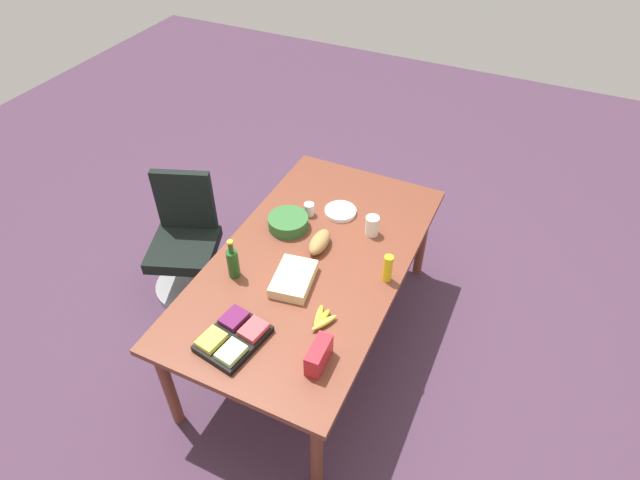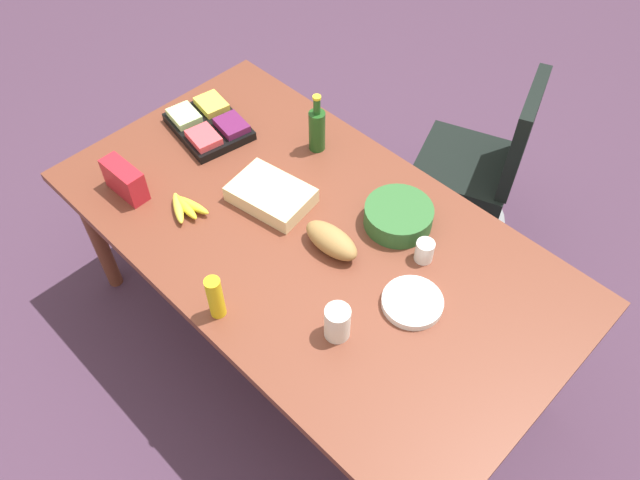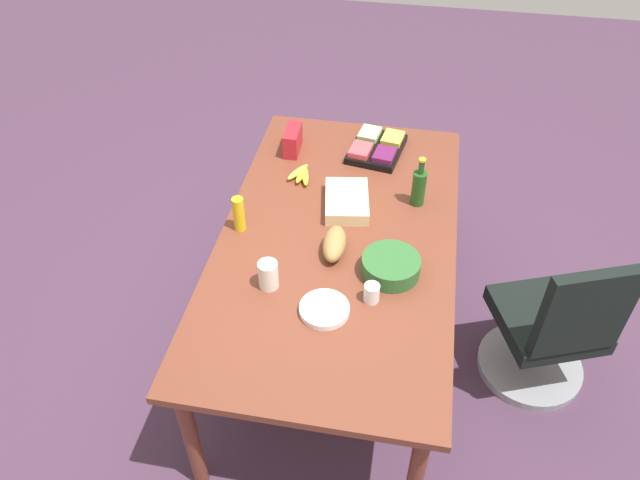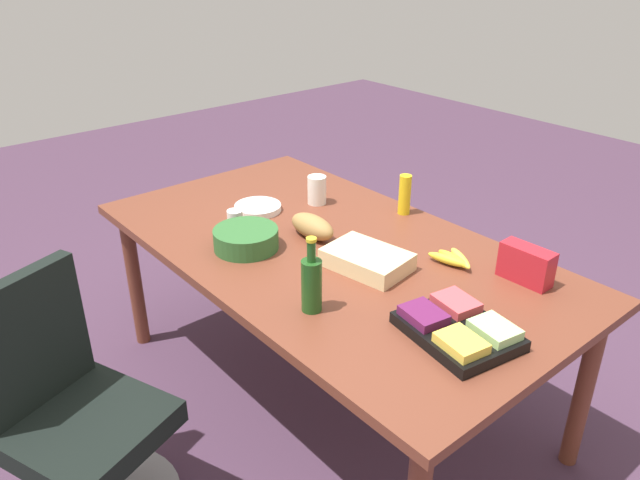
{
  "view_description": "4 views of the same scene",
  "coord_description": "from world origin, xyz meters",
  "px_view_note": "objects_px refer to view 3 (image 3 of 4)",
  "views": [
    {
      "loc": [
        -2.15,
        -1.07,
        3.11
      ],
      "look_at": [
        0.13,
        0.0,
        0.84
      ],
      "focal_mm": 29.67,
      "sensor_mm": 36.0,
      "label": 1
    },
    {
      "loc": [
        1.14,
        -1.1,
        2.67
      ],
      "look_at": [
        0.09,
        -0.04,
        0.85
      ],
      "focal_mm": 35.4,
      "sensor_mm": 36.0,
      "label": 2
    },
    {
      "loc": [
        2.24,
        0.32,
        2.82
      ],
      "look_at": [
        0.07,
        -0.08,
        0.81
      ],
      "focal_mm": 34.65,
      "sensor_mm": 36.0,
      "label": 3
    },
    {
      "loc": [
        -1.73,
        1.51,
        1.96
      ],
      "look_at": [
        -0.02,
        0.07,
        0.84
      ],
      "focal_mm": 34.47,
      "sensor_mm": 36.0,
      "label": 4
    }
  ],
  "objects_px": {
    "mustard_bottle": "(239,214)",
    "banana_bunch": "(302,174)",
    "bread_loaf": "(334,244)",
    "salad_bowl": "(391,266)",
    "chip_bag_red": "(293,140)",
    "mayo_jar": "(268,275)",
    "office_chair": "(549,334)",
    "wine_bottle": "(419,187)",
    "fruit_platter": "(377,148)",
    "paper_cup": "(372,293)",
    "paper_plate_stack": "(324,309)",
    "conference_table": "(338,246)",
    "sheet_cake": "(347,201)"
  },
  "relations": [
    {
      "from": "mustard_bottle",
      "to": "paper_cup",
      "type": "relative_size",
      "value": 2.09
    },
    {
      "from": "wine_bottle",
      "to": "chip_bag_red",
      "type": "xyz_separation_m",
      "value": [
        -0.36,
        -0.74,
        -0.04
      ]
    },
    {
      "from": "wine_bottle",
      "to": "banana_bunch",
      "type": "relative_size",
      "value": 1.42
    },
    {
      "from": "conference_table",
      "to": "office_chair",
      "type": "distance_m",
      "value": 1.16
    },
    {
      "from": "conference_table",
      "to": "office_chair",
      "type": "bearing_deg",
      "value": 85.92
    },
    {
      "from": "paper_cup",
      "to": "conference_table",
      "type": "bearing_deg",
      "value": -151.74
    },
    {
      "from": "mayo_jar",
      "to": "paper_cup",
      "type": "bearing_deg",
      "value": 89.39
    },
    {
      "from": "bread_loaf",
      "to": "sheet_cake",
      "type": "relative_size",
      "value": 0.75
    },
    {
      "from": "paper_plate_stack",
      "to": "paper_cup",
      "type": "height_order",
      "value": "paper_cup"
    },
    {
      "from": "mustard_bottle",
      "to": "chip_bag_red",
      "type": "xyz_separation_m",
      "value": [
        -0.72,
        0.11,
        -0.02
      ]
    },
    {
      "from": "mustard_bottle",
      "to": "paper_cup",
      "type": "distance_m",
      "value": 0.79
    },
    {
      "from": "chip_bag_red",
      "to": "bread_loaf",
      "type": "height_order",
      "value": "chip_bag_red"
    },
    {
      "from": "salad_bowl",
      "to": "banana_bunch",
      "type": "relative_size",
      "value": 1.37
    },
    {
      "from": "wine_bottle",
      "to": "paper_cup",
      "type": "distance_m",
      "value": 0.74
    },
    {
      "from": "banana_bunch",
      "to": "sheet_cake",
      "type": "bearing_deg",
      "value": 53.9
    },
    {
      "from": "paper_cup",
      "to": "sheet_cake",
      "type": "bearing_deg",
      "value": -162.09
    },
    {
      "from": "wine_bottle",
      "to": "paper_cup",
      "type": "xyz_separation_m",
      "value": [
        0.72,
        -0.15,
        -0.06
      ]
    },
    {
      "from": "chip_bag_red",
      "to": "banana_bunch",
      "type": "distance_m",
      "value": 0.28
    },
    {
      "from": "conference_table",
      "to": "paper_plate_stack",
      "type": "distance_m",
      "value": 0.5
    },
    {
      "from": "wine_bottle",
      "to": "paper_plate_stack",
      "type": "bearing_deg",
      "value": -22.78
    },
    {
      "from": "mustard_bottle",
      "to": "banana_bunch",
      "type": "height_order",
      "value": "mustard_bottle"
    },
    {
      "from": "conference_table",
      "to": "mayo_jar",
      "type": "xyz_separation_m",
      "value": [
        0.39,
        -0.25,
        0.14
      ]
    },
    {
      "from": "paper_plate_stack",
      "to": "fruit_platter",
      "type": "xyz_separation_m",
      "value": [
        -1.25,
        0.09,
        0.02
      ]
    },
    {
      "from": "wine_bottle",
      "to": "bread_loaf",
      "type": "distance_m",
      "value": 0.58
    },
    {
      "from": "salad_bowl",
      "to": "mayo_jar",
      "type": "bearing_deg",
      "value": -71.44
    },
    {
      "from": "wine_bottle",
      "to": "mayo_jar",
      "type": "relative_size",
      "value": 2.03
    },
    {
      "from": "conference_table",
      "to": "banana_bunch",
      "type": "distance_m",
      "value": 0.52
    },
    {
      "from": "bread_loaf",
      "to": "mayo_jar",
      "type": "bearing_deg",
      "value": -42.44
    },
    {
      "from": "salad_bowl",
      "to": "banana_bunch",
      "type": "distance_m",
      "value": 0.85
    },
    {
      "from": "conference_table",
      "to": "bread_loaf",
      "type": "distance_m",
      "value": 0.17
    },
    {
      "from": "chip_bag_red",
      "to": "banana_bunch",
      "type": "height_order",
      "value": "chip_bag_red"
    },
    {
      "from": "salad_bowl",
      "to": "office_chair",
      "type": "bearing_deg",
      "value": 98.95
    },
    {
      "from": "bread_loaf",
      "to": "salad_bowl",
      "type": "bearing_deg",
      "value": 71.15
    },
    {
      "from": "banana_bunch",
      "to": "paper_cup",
      "type": "bearing_deg",
      "value": 30.16
    },
    {
      "from": "wine_bottle",
      "to": "fruit_platter",
      "type": "bearing_deg",
      "value": -148.71
    },
    {
      "from": "mayo_jar",
      "to": "office_chair",
      "type": "bearing_deg",
      "value": 102.8
    },
    {
      "from": "chip_bag_red",
      "to": "mayo_jar",
      "type": "height_order",
      "value": "chip_bag_red"
    },
    {
      "from": "chip_bag_red",
      "to": "office_chair",
      "type": "bearing_deg",
      "value": 62.51
    },
    {
      "from": "salad_bowl",
      "to": "paper_cup",
      "type": "bearing_deg",
      "value": -19.95
    },
    {
      "from": "mustard_bottle",
      "to": "mayo_jar",
      "type": "xyz_separation_m",
      "value": [
        0.36,
        0.23,
        -0.03
      ]
    },
    {
      "from": "wine_bottle",
      "to": "bread_loaf",
      "type": "xyz_separation_m",
      "value": [
        0.44,
        -0.37,
        -0.06
      ]
    },
    {
      "from": "salad_bowl",
      "to": "bread_loaf",
      "type": "bearing_deg",
      "value": -108.85
    },
    {
      "from": "sheet_cake",
      "to": "office_chair",
      "type": "bearing_deg",
      "value": 74.06
    },
    {
      "from": "chip_bag_red",
      "to": "wine_bottle",
      "type": "bearing_deg",
      "value": 63.93
    },
    {
      "from": "paper_cup",
      "to": "chip_bag_red",
      "type": "bearing_deg",
      "value": -151.61
    },
    {
      "from": "sheet_cake",
      "to": "banana_bunch",
      "type": "xyz_separation_m",
      "value": [
        -0.2,
        -0.28,
        -0.01
      ]
    },
    {
      "from": "mustard_bottle",
      "to": "fruit_platter",
      "type": "relative_size",
      "value": 0.47
    },
    {
      "from": "office_chair",
      "to": "paper_cup",
      "type": "xyz_separation_m",
      "value": [
        0.31,
        -0.89,
        0.46
      ]
    },
    {
      "from": "fruit_platter",
      "to": "paper_plate_stack",
      "type": "bearing_deg",
      "value": -3.92
    },
    {
      "from": "fruit_platter",
      "to": "salad_bowl",
      "type": "relative_size",
      "value": 1.49
    }
  ]
}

